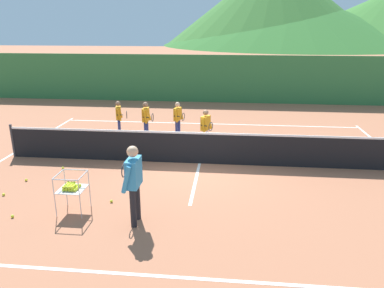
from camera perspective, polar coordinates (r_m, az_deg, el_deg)
ground_plane at (r=11.06m, az=1.19°, el=-3.02°), size 120.00×120.00×0.00m
line_baseline_near at (r=6.48m, az=-2.88°, el=-19.92°), size 12.16×0.08×0.01m
line_baseline_far at (r=15.46m, az=2.60°, el=3.16°), size 12.16×0.08×0.01m
line_sideline_west at (r=13.01m, az=-26.58°, el=-1.71°), size 0.08×9.88×0.01m
line_service_center at (r=11.06m, az=1.19°, el=-3.01°), size 0.08×5.44×0.01m
tennis_net at (r=10.89m, az=1.20°, el=-0.57°), size 11.80×0.08×1.05m
instructor at (r=7.58m, az=-9.07°, el=-5.18°), size 0.43×0.78×1.70m
student_0 at (r=13.86m, az=-11.27°, el=4.42°), size 0.53×0.56×1.31m
student_1 at (r=13.26m, az=-7.14°, el=4.16°), size 0.41×0.65×1.37m
student_2 at (r=13.41m, az=-2.20°, el=4.31°), size 0.42×0.69×1.31m
student_3 at (r=12.13m, az=2.15°, el=2.87°), size 0.42×0.72×1.33m
ball_cart at (r=8.51m, az=-18.23°, el=-6.37°), size 0.58×0.58×0.90m
tennis_ball_1 at (r=10.63m, az=-8.63°, el=-3.95°), size 0.07×0.07×0.07m
tennis_ball_2 at (r=8.92m, az=-12.41°, el=-8.66°), size 0.07×0.07×0.07m
tennis_ball_3 at (r=10.14m, az=-27.21°, el=-6.98°), size 0.07×0.07×0.07m
tennis_ball_4 at (r=8.98m, az=-26.10°, el=-10.04°), size 0.07×0.07×0.07m
tennis_ball_5 at (r=10.78m, az=-24.34°, el=-5.11°), size 0.07×0.07×0.07m
tennis_ball_6 at (r=11.26m, az=-19.41°, el=-3.53°), size 0.07×0.07×0.07m
windscreen_fence at (r=19.65m, az=3.44°, el=10.05°), size 26.76×0.08×2.48m
hill_0 at (r=78.52m, az=15.25°, el=18.37°), size 50.55×50.55×10.27m
hill_1 at (r=79.33m, az=12.68°, el=20.73°), size 43.22×43.22×16.28m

